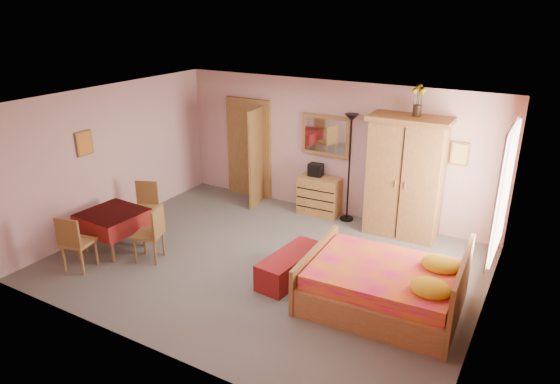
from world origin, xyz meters
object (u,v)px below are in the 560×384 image
Objects in this scene: wardrobe at (405,177)px; sunflower_vase at (418,101)px; stereo at (316,170)px; chair_east at (148,234)px; floor_lamp at (349,169)px; wall_mirror at (326,136)px; bed at (383,275)px; bench at (290,266)px; chair_north at (144,208)px; chair_south at (78,242)px; dining_table at (114,230)px; chest_of_drawers at (319,196)px; chair_west at (88,213)px.

sunflower_vase reaches higher than wardrobe.
stereo is 3.47m from chair_east.
floor_lamp reaches higher than stereo.
chair_east is (-1.57, -3.27, -1.09)m from wall_mirror.
bed is at bearing -80.94° from sunflower_vase.
bench is 1.37× the size of chair_north.
wall_mirror is 1.08× the size of chair_south.
chair_east is at bearing -137.35° from sunflower_vase.
sunflower_vase reaches higher than dining_table.
chair_north is at bearing 175.29° from bed.
wall_mirror is 1.97m from sunflower_vase.
chair_east is (0.77, 0.01, 0.12)m from dining_table.
stereo is 0.22× the size of bench.
bed is at bearing -51.34° from chest_of_drawers.
wall_mirror is 0.81× the size of bench.
chair_west is 1.04× the size of chair_east.
bench is at bearing 176.80° from bed.
wardrobe reaches higher than wall_mirror.
chair_north is (-4.08, -2.23, -0.63)m from wardrobe.
wall_mirror reaches higher than chair_north.
wall_mirror is 3.58m from bed.
floor_lamp is 2.28× the size of chair_north.
stereo is 0.30× the size of chair_north.
wall_mirror reaches higher than bed.
stereo is at bearing 178.34° from sunflower_vase.
sunflower_vase reaches higher than floor_lamp.
sunflower_vase is (1.87, -0.05, 1.53)m from stereo.
floor_lamp is 3.96× the size of sunflower_vase.
stereo is 0.12× the size of wardrobe.
bed is at bearing -50.16° from wall_mirror.
chair_east is at bearing 66.62° from chair_west.
bench is at bearing -113.31° from sunflower_vase.
stereo is 1.81m from wardrobe.
wardrobe is 5.07m from dining_table.
wall_mirror is 4.56m from chair_west.
sunflower_vase reaches higher than chair_south.
stereo is 2.42m from sunflower_vase.
wall_mirror is at bearing 48.02° from chair_south.
chair_south is at bearing 20.75° from chair_west.
dining_table is 1.01× the size of chair_south.
dining_table is at bearing -125.46° from stereo.
dining_table is at bearing -133.40° from floor_lamp.
sunflower_vase is at bearing -173.18° from chair_north.
dining_table is at bearing -168.25° from bench.
chest_of_drawers reaches higher than dining_table.
sunflower_vase is (1.17, -0.03, 1.39)m from floor_lamp.
bench is at bearing -76.45° from chest_of_drawers.
wardrobe is at bearing -137.60° from sunflower_vase.
dining_table is (-4.10, -3.07, -2.08)m from sunflower_vase.
floor_lamp is 2.61m from bench.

